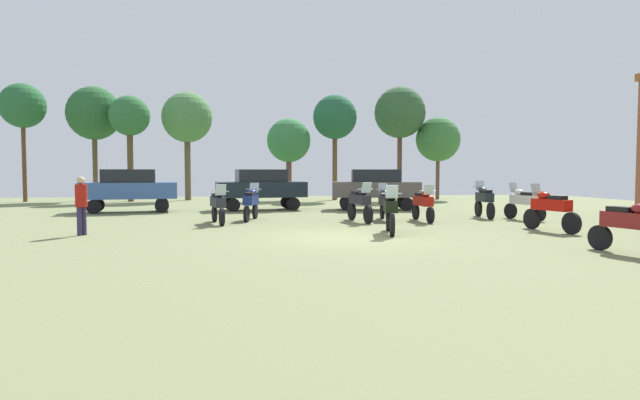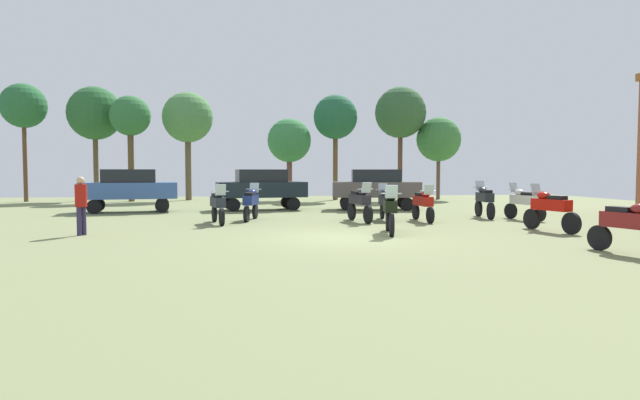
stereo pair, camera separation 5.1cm
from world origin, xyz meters
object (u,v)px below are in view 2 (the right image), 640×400
at_px(motorcycle_9, 550,208).
at_px(tree_8, 130,118).
at_px(tree_6, 400,113).
at_px(tree_7, 439,140).
at_px(motorcycle_5, 423,203).
at_px(tree_3, 23,107).
at_px(person_1, 81,201).
at_px(tree_4, 95,114).
at_px(car_2, 376,186).
at_px(motorcycle_3, 484,200).
at_px(motorcycle_10, 390,210).
at_px(tree_1, 188,118).
at_px(motorcycle_7, 251,202).
at_px(motorcycle_2, 524,202).
at_px(motorcycle_12, 630,224).
at_px(car_3, 261,186).
at_px(car_1, 129,187).
at_px(motorcycle_6, 385,202).
at_px(tree_5, 289,141).
at_px(motorcycle_4, 360,202).
at_px(tree_2, 335,118).

relative_size(motorcycle_9, tree_8, 0.34).
distance_m(tree_6, tree_7, 3.21).
relative_size(motorcycle_5, tree_3, 0.30).
relative_size(person_1, tree_8, 0.26).
bearing_deg(tree_4, car_2, -33.16).
bearing_deg(motorcycle_3, motorcycle_10, -131.29).
xyz_separation_m(tree_4, tree_6, (20.14, -1.46, 0.16)).
bearing_deg(tree_1, tree_7, -3.64).
height_order(motorcycle_7, tree_7, tree_7).
relative_size(motorcycle_2, motorcycle_12, 0.99).
xyz_separation_m(car_3, tree_6, (9.46, 8.70, 4.66)).
relative_size(motorcycle_12, car_3, 0.45).
bearing_deg(car_2, tree_7, -26.90).
height_order(motorcycle_5, car_1, car_1).
xyz_separation_m(motorcycle_10, person_1, (-9.23, 0.71, 0.29)).
bearing_deg(motorcycle_12, tree_8, -71.99).
height_order(motorcycle_12, tree_8, tree_8).
bearing_deg(motorcycle_9, motorcycle_5, 113.67).
relative_size(car_2, tree_1, 0.63).
xyz_separation_m(motorcycle_3, motorcycle_7, (-9.47, 0.09, -0.03)).
distance_m(motorcycle_5, tree_6, 16.68).
relative_size(motorcycle_2, person_1, 1.16).
bearing_deg(motorcycle_9, motorcycle_6, 119.95).
bearing_deg(tree_1, tree_5, -6.00).
bearing_deg(car_3, motorcycle_6, -151.82).
xyz_separation_m(motorcycle_4, tree_8, (-11.72, 15.27, 4.56)).
relative_size(motorcycle_4, tree_4, 0.31).
bearing_deg(tree_1, motorcycle_9, -56.15).
relative_size(motorcycle_4, tree_6, 0.30).
xyz_separation_m(motorcycle_5, motorcycle_10, (-2.26, -3.74, 0.03)).
bearing_deg(tree_1, motorcycle_10, -67.35).
xyz_separation_m(person_1, tree_4, (-5.23, 19.98, 4.65)).
bearing_deg(motorcycle_12, motorcycle_4, -78.46).
distance_m(car_3, person_1, 11.24).
xyz_separation_m(car_1, person_1, (0.69, -9.20, -0.15)).
bearing_deg(tree_5, tree_1, 174.00).
distance_m(motorcycle_10, tree_8, 22.99).
distance_m(tree_2, tree_7, 7.24).
xyz_separation_m(motorcycle_12, tree_4, (-18.83, 25.40, 4.96)).
xyz_separation_m(car_1, tree_2, (11.18, 9.41, 4.29)).
relative_size(motorcycle_3, car_2, 0.48).
relative_size(tree_2, tree_7, 1.25).
xyz_separation_m(person_1, tree_1, (0.76, 19.58, 4.39)).
bearing_deg(tree_6, tree_4, 175.86).
relative_size(motorcycle_4, tree_2, 0.33).
bearing_deg(tree_2, motorcycle_10, -93.75).
distance_m(motorcycle_2, tree_5, 18.06).
height_order(person_1, tree_3, tree_3).
bearing_deg(motorcycle_12, motorcycle_5, -92.24).
relative_size(tree_3, tree_4, 0.99).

